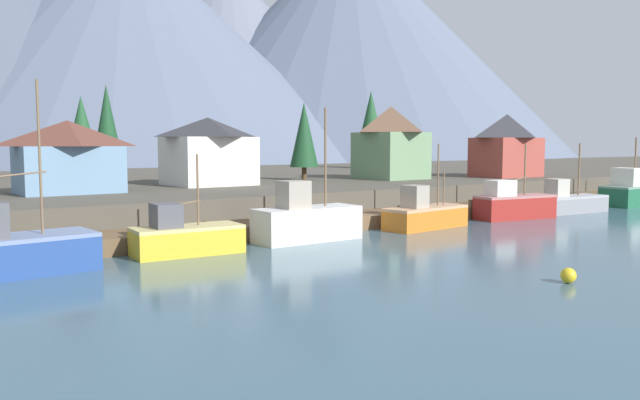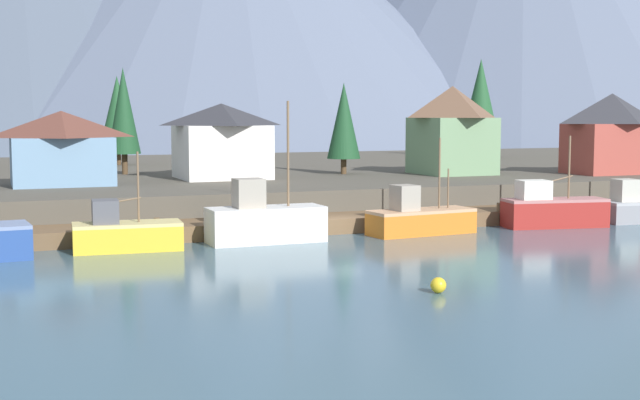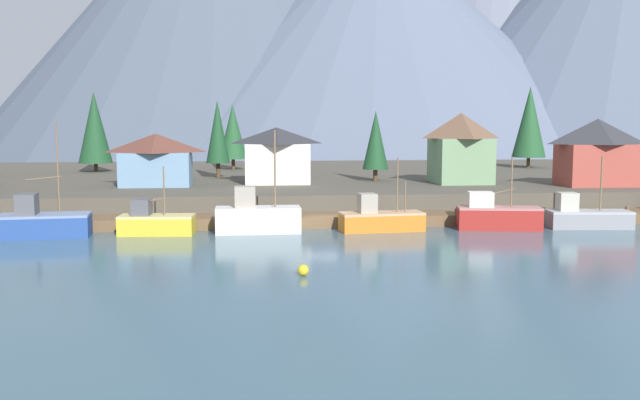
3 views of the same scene
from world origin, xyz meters
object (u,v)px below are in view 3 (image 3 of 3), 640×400
(fishing_boat_white, at_px, (257,217))
(channel_buoy, at_px, (303,270))
(house_white, at_px, (277,155))
(fishing_boat_yellow, at_px, (155,223))
(conifer_near_right, at_px, (233,132))
(house_blue, at_px, (156,159))
(conifer_mid_right, at_px, (218,132))
(conifer_mid_left, at_px, (95,127))
(fishing_boat_orange, at_px, (380,219))
(house_green, at_px, (461,147))
(conifer_near_left, at_px, (530,122))
(conifer_back_left, at_px, (376,140))
(house_red, at_px, (597,152))
(fishing_boat_grey, at_px, (586,217))
(fishing_boat_blue, at_px, (43,223))
(fishing_boat_red, at_px, (497,216))

(fishing_boat_white, relative_size, channel_buoy, 12.27)
(house_white, height_order, channel_buoy, house_white)
(fishing_boat_yellow, distance_m, conifer_near_right, 42.37)
(house_blue, xyz_separation_m, conifer_mid_right, (6.09, 10.06, 2.69))
(house_white, relative_size, conifer_mid_left, 0.68)
(house_blue, bearing_deg, fishing_boat_orange, -39.46)
(fishing_boat_orange, relative_size, house_green, 0.95)
(fishing_boat_white, distance_m, channel_buoy, 17.31)
(conifer_near_left, height_order, conifer_mid_right, conifer_near_left)
(house_blue, distance_m, conifer_back_left, 24.45)
(conifer_near_left, bearing_deg, house_white, -150.37)
(house_green, relative_size, house_red, 0.98)
(house_green, height_order, conifer_mid_right, conifer_mid_right)
(house_white, xyz_separation_m, conifer_near_left, (37.72, 21.45, 3.53))
(fishing_boat_grey, relative_size, house_blue, 0.97)
(fishing_boat_blue, xyz_separation_m, fishing_boat_red, (38.04, 0.17, 0.03))
(fishing_boat_orange, distance_m, conifer_near_right, 44.11)
(house_green, distance_m, channel_buoy, 40.03)
(fishing_boat_white, xyz_separation_m, house_blue, (-10.32, 16.88, 4.01))
(house_red, relative_size, conifer_mid_right, 0.84)
(fishing_boat_yellow, xyz_separation_m, house_green, (31.11, 17.10, 5.44))
(house_blue, distance_m, conifer_mid_left, 24.51)
(fishing_boat_grey, height_order, conifer_mid_right, conifer_mid_right)
(fishing_boat_yellow, height_order, house_blue, house_blue)
(conifer_mid_right, xyz_separation_m, conifer_back_left, (18.04, -6.58, -0.86))
(fishing_boat_white, bearing_deg, conifer_near_left, 44.86)
(fishing_boat_yellow, height_order, conifer_near_right, conifer_near_right)
(house_white, distance_m, conifer_near_left, 43.54)
(fishing_boat_yellow, height_order, fishing_boat_red, fishing_boat_red)
(fishing_boat_yellow, relative_size, house_red, 0.80)
(fishing_boat_white, relative_size, house_green, 1.12)
(fishing_boat_grey, distance_m, conifer_mid_right, 43.48)
(house_green, bearing_deg, conifer_mid_left, 153.56)
(fishing_boat_white, xyz_separation_m, house_white, (2.50, 19.34, 4.32))
(conifer_near_left, xyz_separation_m, conifer_mid_right, (-44.45, -13.84, -1.14))
(conifer_mid_left, bearing_deg, house_red, -24.88)
(fishing_boat_blue, relative_size, fishing_boat_grey, 1.27)
(conifer_back_left, bearing_deg, house_red, -20.07)
(fishing_boat_orange, distance_m, channel_buoy, 18.62)
(conifer_near_left, xyz_separation_m, conifer_near_right, (-42.91, 0.50, -1.34))
(house_red, distance_m, conifer_mid_right, 42.91)
(conifer_near_left, distance_m, conifer_near_right, 42.93)
(house_red, bearing_deg, fishing_boat_white, -161.22)
(house_red, xyz_separation_m, conifer_back_left, (-22.23, 8.12, 1.04))
(conifer_near_right, relative_size, conifer_mid_right, 0.98)
(conifer_near_left, bearing_deg, conifer_near_right, 179.33)
(house_blue, relative_size, channel_buoy, 10.84)
(house_white, distance_m, conifer_mid_right, 10.44)
(fishing_boat_red, relative_size, conifer_mid_right, 0.79)
(fishing_boat_yellow, xyz_separation_m, fishing_boat_white, (8.41, 0.13, 0.31))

